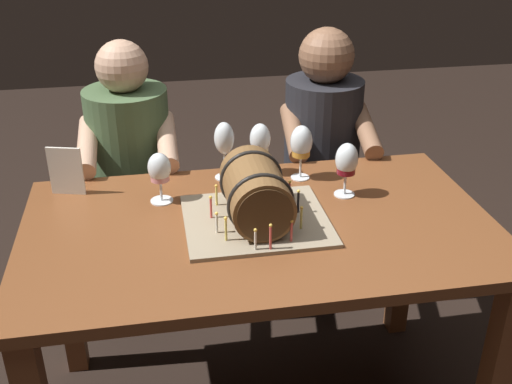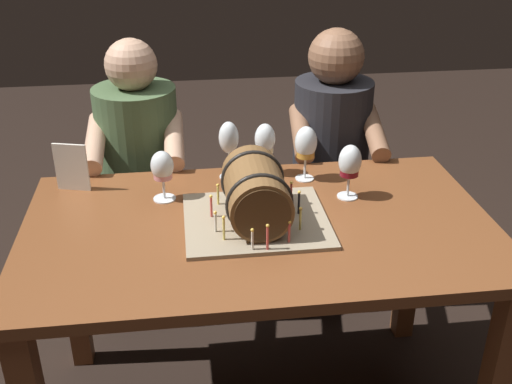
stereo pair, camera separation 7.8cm
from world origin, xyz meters
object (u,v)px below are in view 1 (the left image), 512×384
Objects in this scene: wine_glass_white at (260,141)px; wine_glass_rose at (159,170)px; barrel_cake at (256,196)px; wine_glass_red at (347,162)px; wine_glass_empty at (224,140)px; wine_glass_amber at (301,144)px; menu_card at (66,171)px; person_seated_left at (135,202)px; person_seated_right at (320,185)px; dining_table at (259,257)px.

wine_glass_white is 1.11× the size of wine_glass_rose.
barrel_cake reaches higher than wine_glass_red.
barrel_cake is 2.11× the size of wine_glass_empty.
barrel_cake is at bearing -81.12° from wine_glass_empty.
wine_glass_amber is 0.76m from menu_card.
wine_glass_empty is 0.52m from menu_card.
wine_glass_rose is at bearing -148.44° from wine_glass_empty.
wine_glass_white is 1.03× the size of wine_glass_red.
menu_card is at bearing -117.82° from person_seated_left.
wine_glass_empty reaches higher than menu_card.
person_seated_left is (-0.44, 0.32, -0.36)m from wine_glass_white.
person_seated_right reaches higher than barrel_cake.
barrel_cake reaches higher than dining_table.
barrel_cake is 0.36× the size of person_seated_right.
person_seated_left is (-0.32, 0.33, -0.37)m from wine_glass_empty.
barrel_cake is 2.63× the size of menu_card.
wine_glass_white is at bearing -36.10° from person_seated_left.
barrel_cake is at bearing -158.31° from wine_glass_red.
wine_glass_white is 0.57m from person_seated_right.
wine_glass_white is at bearing 18.64° from menu_card.
wine_glass_amber is 1.03× the size of wine_glass_white.
menu_card is (-0.51, -0.03, -0.06)m from wine_glass_empty.
wine_glass_rose is (-0.28, 0.19, 0.23)m from dining_table.
barrel_cake is at bearing -120.74° from person_seated_right.
wine_glass_red is (0.11, -0.15, -0.01)m from wine_glass_amber.
person_seated_left is (-0.57, 0.38, -0.36)m from wine_glass_amber.
wine_glass_white is at bearing 139.25° from wine_glass_red.
wine_glass_white is 0.16× the size of person_seated_right.
person_seated_right reaches higher than dining_table.
barrel_cake is at bearing -102.53° from wine_glass_white.
barrel_cake is at bearing -34.28° from wine_glass_rose.
wine_glass_red reaches higher than menu_card.
barrel_cake is 0.63m from menu_card.
wine_glass_empty is 0.66m from person_seated_right.
dining_table is 8.49× the size of wine_glass_rose.
wine_glass_white is 0.31m from wine_glass_red.
person_seated_left is (-0.10, 0.47, -0.34)m from wine_glass_rose.
wine_glass_amber is (0.19, 0.28, 0.24)m from dining_table.
barrel_cake is 0.82m from person_seated_right.
menu_card is 0.52m from person_seated_left.
barrel_cake is 0.33m from wine_glass_empty.
dining_table is 3.30× the size of barrel_cake.
person_seated_right reaches higher than wine_glass_white.
wine_glass_amber reaches higher than wine_glass_red.
wine_glass_white is 0.16× the size of person_seated_left.
wine_glass_red is 1.11× the size of menu_card.
wine_glass_white reaches higher than menu_card.
wine_glass_white is 0.65m from person_seated_left.
wine_glass_empty reaches higher than wine_glass_amber.
person_seated_right reaches higher than person_seated_left.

